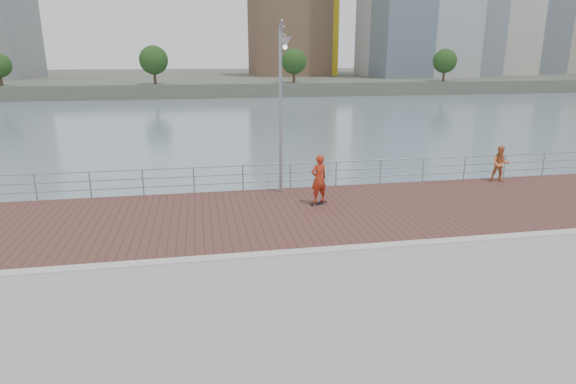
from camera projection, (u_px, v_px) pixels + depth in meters
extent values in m
plane|color=slate|center=(300.00, 313.00, 14.71)|extent=(400.00, 400.00, 0.00)
cube|color=brown|center=(280.00, 214.00, 17.56)|extent=(40.00, 6.80, 0.02)
cube|color=#B7B5AD|center=(300.00, 252.00, 14.15)|extent=(40.00, 0.40, 0.06)
cube|color=#4C5142|center=(207.00, 79.00, 130.13)|extent=(320.00, 95.00, 2.50)
cylinder|color=#8C9EA8|center=(36.00, 188.00, 19.01)|extent=(0.06, 0.06, 1.10)
cylinder|color=#8C9EA8|center=(90.00, 185.00, 19.37)|extent=(0.06, 0.06, 1.10)
cylinder|color=#8C9EA8|center=(143.00, 183.00, 19.73)|extent=(0.06, 0.06, 1.10)
cylinder|color=#8C9EA8|center=(194.00, 180.00, 20.08)|extent=(0.06, 0.06, 1.10)
cylinder|color=#8C9EA8|center=(243.00, 178.00, 20.44)|extent=(0.06, 0.06, 1.10)
cylinder|color=#8C9EA8|center=(290.00, 176.00, 20.80)|extent=(0.06, 0.06, 1.10)
cylinder|color=#8C9EA8|center=(336.00, 174.00, 21.16)|extent=(0.06, 0.06, 1.10)
cylinder|color=#8C9EA8|center=(380.00, 172.00, 21.52)|extent=(0.06, 0.06, 1.10)
cylinder|color=#8C9EA8|center=(423.00, 170.00, 21.88)|extent=(0.06, 0.06, 1.10)
cylinder|color=#8C9EA8|center=(464.00, 168.00, 22.24)|extent=(0.06, 0.06, 1.10)
cylinder|color=#8C9EA8|center=(504.00, 166.00, 22.60)|extent=(0.06, 0.06, 1.10)
cylinder|color=#8C9EA8|center=(543.00, 165.00, 22.96)|extent=(0.06, 0.06, 1.10)
cylinder|color=#8C9EA8|center=(267.00, 165.00, 20.47)|extent=(39.00, 0.05, 0.05)
cylinder|color=#8C9EA8|center=(267.00, 173.00, 20.58)|extent=(39.00, 0.05, 0.05)
cylinder|color=#8C9EA8|center=(267.00, 181.00, 20.68)|extent=(39.00, 0.05, 0.05)
cylinder|color=gray|center=(280.00, 115.00, 19.49)|extent=(0.13, 0.13, 6.54)
cylinder|color=gray|center=(282.00, 29.00, 18.07)|extent=(0.08, 1.09, 0.08)
cone|color=#B2B2AD|center=(285.00, 35.00, 17.62)|extent=(0.48, 0.48, 0.38)
cube|color=black|center=(318.00, 202.00, 18.66)|extent=(0.73, 0.40, 0.03)
cylinder|color=beige|center=(314.00, 205.00, 18.51)|extent=(0.06, 0.05, 0.05)
cylinder|color=beige|center=(324.00, 203.00, 18.73)|extent=(0.06, 0.05, 0.05)
cylinder|color=beige|center=(313.00, 204.00, 18.62)|extent=(0.06, 0.05, 0.05)
cylinder|color=beige|center=(322.00, 202.00, 18.83)|extent=(0.06, 0.05, 0.05)
imported|color=#AD2D17|center=(319.00, 179.00, 18.40)|extent=(0.79, 0.65, 1.87)
imported|color=#CF703C|center=(500.00, 164.00, 21.83)|extent=(0.98, 0.89, 1.63)
cube|color=brown|center=(288.00, 23.00, 118.04)|extent=(18.00, 18.00, 24.89)
cylinder|color=#473323|center=(0.00, 76.00, 80.22)|extent=(0.50, 0.50, 3.14)
cylinder|color=#473323|center=(155.00, 73.00, 84.50)|extent=(0.50, 0.50, 3.86)
sphere|color=#193814|center=(154.00, 60.00, 83.89)|extent=(4.96, 4.96, 4.96)
cylinder|color=#473323|center=(294.00, 73.00, 88.92)|extent=(0.50, 0.50, 3.58)
sphere|color=#193814|center=(294.00, 61.00, 88.35)|extent=(4.60, 4.60, 4.60)
cylinder|color=#473323|center=(444.00, 72.00, 94.17)|extent=(0.50, 0.50, 3.58)
sphere|color=#193814|center=(445.00, 61.00, 93.61)|extent=(4.60, 4.60, 4.60)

